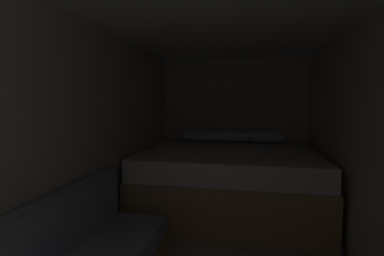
% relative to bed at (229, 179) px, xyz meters
% --- Properties ---
extents(wall_back, '(2.34, 0.05, 2.05)m').
position_rel_bed_xyz_m(wall_back, '(0.00, 0.94, 0.63)').
color(wall_back, beige).
rests_on(wall_back, ground).
extents(wall_left, '(0.05, 4.64, 2.05)m').
position_rel_bed_xyz_m(wall_left, '(-1.14, -1.41, 0.63)').
color(wall_left, beige).
rests_on(wall_left, ground).
extents(ceiling_slab, '(2.34, 4.64, 0.05)m').
position_rel_bed_xyz_m(ceiling_slab, '(0.00, -1.41, 1.68)').
color(ceiling_slab, white).
rests_on(ceiling_slab, wall_left).
extents(bed, '(2.12, 1.77, 0.96)m').
position_rel_bed_xyz_m(bed, '(0.00, 0.00, 0.00)').
color(bed, tan).
rests_on(bed, ground).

